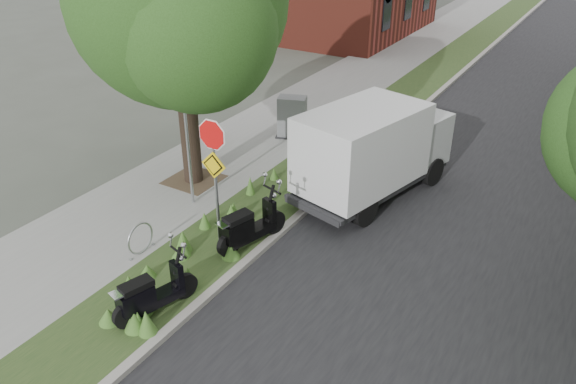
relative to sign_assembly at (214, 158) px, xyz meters
The scene contains 13 objects.
ground 2.78m from the sign_assembly, 22.62° to the right, with size 120.00×120.00×0.00m, color #4C5147.
sidewalk_near 10.10m from the sign_assembly, 106.84° to the left, with size 3.50×60.00×0.12m, color gray.
verge 9.69m from the sign_assembly, 90.61° to the left, with size 2.00×60.00×0.12m, color #27431C.
kerb_near 9.73m from the sign_assembly, 84.54° to the left, with size 0.20×60.00×0.13m, color #9E9991.
road 10.65m from the sign_assembly, 64.96° to the left, with size 7.00×60.00×0.01m, color black.
street_tree_main 4.30m from the sign_assembly, 139.63° to the left, with size 6.21×5.54×7.66m.
bare_post 2.18m from the sign_assembly, 145.95° to the left, with size 0.08×0.08×4.00m.
bike_hoop 2.54m from the sign_assembly, 137.69° to the right, with size 0.06×0.78×0.77m.
sign_assembly is the anchor object (origin of this frame).
scooter_near 1.86m from the sign_assembly, 19.49° to the left, with size 0.75×1.93×0.94m.
scooter_far 3.24m from the sign_assembly, 82.91° to the right, with size 0.72×1.79×0.88m.
box_truck 4.69m from the sign_assembly, 65.16° to the left, with size 2.96×5.14×2.19m.
utility_cabinet 6.83m from the sign_assembly, 106.12° to the left, with size 1.19×0.99×1.35m.
Camera 1 is at (5.60, -7.90, 7.46)m, focal length 35.00 mm.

